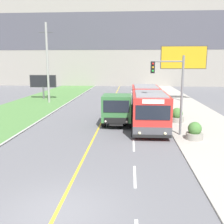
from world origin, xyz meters
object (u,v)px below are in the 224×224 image
object	(u,v)px
billboard_large	(183,59)
billboard_small	(43,82)
utility_pole_far	(47,63)
traffic_light_mast	(173,85)
planter_round_near	(195,132)
dump_truck	(118,109)
city_bus	(147,106)
car_distant	(140,95)
planter_round_second	(177,116)

from	to	relation	value
billboard_large	billboard_small	bearing A→B (deg)	177.57
utility_pole_far	traffic_light_mast	bearing A→B (deg)	-48.00
billboard_large	planter_round_near	distance (m)	19.81
dump_truck	utility_pole_far	bearing A→B (deg)	129.38
city_bus	car_distant	bearing A→B (deg)	90.46
planter_round_second	city_bus	bearing A→B (deg)	-178.15
dump_truck	traffic_light_mast	xyz separation A→B (m)	(3.96, -3.37, 2.29)
dump_truck	billboard_small	xyz separation A→B (m)	(-11.54, 15.32, 1.17)
car_distant	utility_pole_far	xyz separation A→B (m)	(-12.02, -3.91, 4.44)
city_bus	billboard_large	world-z (taller)	billboard_large
dump_truck	planter_round_near	size ratio (longest dim) A/B	6.04
traffic_light_mast	planter_round_second	xyz separation A→B (m)	(1.15, 4.25, -2.98)
dump_truck	planter_round_near	world-z (taller)	dump_truck
traffic_light_mast	billboard_large	xyz separation A→B (m)	(4.11, 17.85, 2.06)
city_bus	car_distant	distance (m)	14.84
utility_pole_far	planter_round_near	bearing A→B (deg)	-47.23
car_distant	planter_round_second	bearing A→B (deg)	-79.60
traffic_light_mast	planter_round_near	world-z (taller)	traffic_light_mast
city_bus	planter_round_second	xyz separation A→B (m)	(2.59, 0.08, -0.88)
utility_pole_far	billboard_large	size ratio (longest dim) A/B	1.38
traffic_light_mast	billboard_small	size ratio (longest dim) A/B	1.47
car_distant	utility_pole_far	size ratio (longest dim) A/B	0.42
utility_pole_far	billboard_small	size ratio (longest dim) A/B	2.65
planter_round_near	billboard_small	bearing A→B (deg)	130.49
car_distant	billboard_large	distance (m)	7.61
billboard_large	planter_round_near	world-z (taller)	billboard_large
car_distant	billboard_small	distance (m)	14.07
billboard_small	utility_pole_far	bearing A→B (deg)	-61.84
dump_truck	planter_round_second	world-z (taller)	dump_truck
billboard_large	billboard_small	distance (m)	19.89
car_distant	planter_round_second	xyz separation A→B (m)	(2.70, -14.73, -0.08)
car_distant	planter_round_near	distance (m)	20.31
billboard_large	planter_round_second	xyz separation A→B (m)	(-2.96, -13.60, -5.04)
utility_pole_far	billboard_large	bearing A→B (deg)	8.95
city_bus	dump_truck	xyz separation A→B (m)	(-2.53, -0.80, -0.20)
billboard_small	planter_round_near	bearing A→B (deg)	-49.51
car_distant	traffic_light_mast	size ratio (longest dim) A/B	0.77
city_bus	utility_pole_far	distance (m)	16.71
dump_truck	billboard_large	xyz separation A→B (m)	(8.07, 14.48, 4.35)
dump_truck	planter_round_near	bearing A→B (deg)	-39.88
traffic_light_mast	billboard_small	bearing A→B (deg)	129.68
utility_pole_far	car_distant	bearing A→B (deg)	18.03
traffic_light_mast	planter_round_near	distance (m)	3.49
dump_truck	traffic_light_mast	world-z (taller)	traffic_light_mast
city_bus	billboard_small	xyz separation A→B (m)	(-14.07, 14.52, 0.97)
car_distant	billboard_large	xyz separation A→B (m)	(5.66, -1.13, 4.96)
billboard_large	planter_round_second	bearing A→B (deg)	-102.27
utility_pole_far	planter_round_second	xyz separation A→B (m)	(14.72, -10.82, -4.52)
planter_round_second	billboard_small	bearing A→B (deg)	139.08
traffic_light_mast	utility_pole_far	bearing A→B (deg)	132.00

